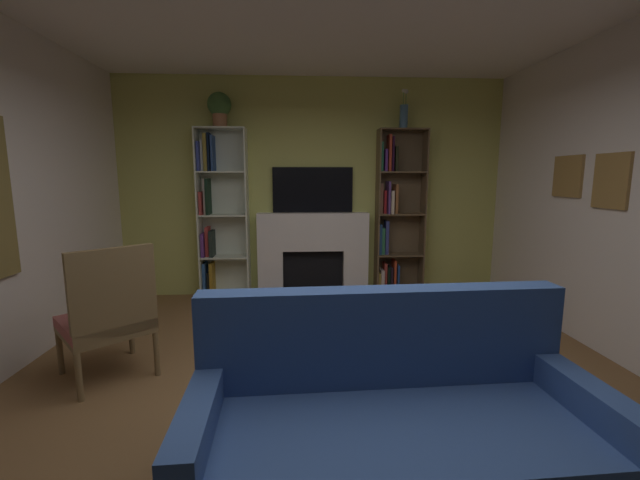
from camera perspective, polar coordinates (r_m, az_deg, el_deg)
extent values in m
plane|color=brown|center=(3.01, 1.35, -22.71)|extent=(6.74, 6.74, 0.00)
cube|color=#C1C262|center=(5.40, -1.07, 7.33)|extent=(5.16, 0.06, 2.86)
cube|color=olive|center=(4.31, 36.09, 6.82)|extent=(0.03, 0.39, 0.48)
cube|color=slate|center=(4.30, 35.99, 6.82)|extent=(0.01, 0.33, 0.42)
cube|color=olive|center=(4.76, 31.81, 7.71)|extent=(0.03, 0.41, 0.41)
cube|color=tan|center=(4.75, 31.71, 7.72)|extent=(0.01, 0.35, 0.35)
cube|color=white|center=(5.43, -7.02, -4.71)|extent=(0.33, 0.20, 0.61)
cube|color=white|center=(5.47, 5.01, -4.56)|extent=(0.33, 0.20, 0.61)
cube|color=white|center=(5.32, -1.00, 1.19)|extent=(1.47, 0.20, 0.50)
cube|color=black|center=(5.48, -1.01, -4.51)|extent=(0.81, 0.08, 0.61)
cube|color=#5E5457|center=(5.26, -0.86, -8.39)|extent=(1.57, 0.30, 0.03)
cube|color=black|center=(5.34, -1.04, 7.15)|extent=(1.05, 0.06, 0.59)
cube|color=silver|center=(5.39, -16.79, 3.41)|extent=(0.02, 0.28, 2.19)
cube|color=silver|center=(5.28, -10.29, 3.54)|extent=(0.02, 0.28, 2.19)
cube|color=silver|center=(5.46, -13.33, 3.62)|extent=(0.63, 0.02, 2.19)
cube|color=silver|center=(5.53, -13.16, -7.81)|extent=(0.60, 0.28, 0.02)
cube|color=#2A518E|center=(5.54, -15.99, -5.38)|extent=(0.03, 0.21, 0.45)
cube|color=black|center=(5.57, -15.48, -6.01)|extent=(0.03, 0.16, 0.31)
cube|color=olive|center=(5.53, -15.07, -5.41)|extent=(0.04, 0.20, 0.45)
cube|color=silver|center=(5.40, -13.36, -2.32)|extent=(0.60, 0.28, 0.02)
cube|color=#5E307B|center=(5.44, -16.20, -0.64)|extent=(0.04, 0.23, 0.30)
cube|color=#B53634|center=(5.44, -15.65, -0.19)|extent=(0.04, 0.19, 0.38)
cube|color=black|center=(5.41, -15.11, -0.45)|extent=(0.04, 0.23, 0.34)
cube|color=silver|center=(5.33, -13.57, 3.48)|extent=(0.60, 0.28, 0.02)
cube|color=#A83835|center=(5.38, -16.48, 5.07)|extent=(0.03, 0.23, 0.29)
cube|color=beige|center=(5.38, -15.98, 5.94)|extent=(0.02, 0.20, 0.45)
cube|color=black|center=(5.35, -15.63, 5.99)|extent=(0.04, 0.23, 0.46)
cube|color=silver|center=(5.31, -13.79, 9.39)|extent=(0.60, 0.28, 0.02)
cube|color=#334094|center=(5.37, -16.77, 11.30)|extent=(0.03, 0.24, 0.36)
cube|color=beige|center=(5.40, -16.33, 11.43)|extent=(0.03, 0.17, 0.39)
cube|color=olive|center=(5.38, -15.90, 11.88)|extent=(0.04, 0.19, 0.47)
cube|color=black|center=(5.37, -15.45, 11.96)|extent=(0.03, 0.19, 0.48)
cube|color=navy|center=(5.35, -14.99, 11.82)|extent=(0.03, 0.21, 0.44)
cube|color=silver|center=(5.34, -14.02, 15.19)|extent=(0.60, 0.28, 0.02)
cube|color=brown|center=(5.36, 8.18, 3.67)|extent=(0.02, 0.27, 2.19)
cube|color=brown|center=(5.51, 14.46, 3.63)|extent=(0.02, 0.27, 2.19)
cube|color=brown|center=(5.55, 11.04, 3.77)|extent=(0.63, 0.02, 2.19)
cube|color=brown|center=(5.63, 11.02, -7.44)|extent=(0.60, 0.27, 0.02)
cube|color=olive|center=(5.53, 8.30, -6.00)|extent=(0.03, 0.22, 0.29)
cube|color=beige|center=(5.54, 8.73, -5.81)|extent=(0.04, 0.22, 0.33)
cube|color=#A8382F|center=(5.56, 9.17, -5.31)|extent=(0.03, 0.18, 0.41)
cube|color=black|center=(5.56, 9.59, -5.57)|extent=(0.03, 0.21, 0.37)
cube|color=black|center=(5.57, 9.98, -5.55)|extent=(0.03, 0.20, 0.37)
cube|color=#BC3D21|center=(5.58, 10.46, -5.07)|extent=(0.03, 0.19, 0.46)
cube|color=navy|center=(5.58, 10.89, -5.39)|extent=(0.02, 0.21, 0.39)
cube|color=brown|center=(5.51, 11.19, -2.04)|extent=(0.60, 0.27, 0.02)
cube|color=navy|center=(5.43, 8.45, 0.13)|extent=(0.04, 0.19, 0.40)
cube|color=#30764C|center=(5.45, 8.87, -0.10)|extent=(0.04, 0.16, 0.35)
cube|color=#353D85|center=(5.46, 9.40, 0.40)|extent=(0.04, 0.16, 0.45)
cube|color=brown|center=(5.43, 11.36, 3.65)|extent=(0.60, 0.27, 0.02)
cube|color=brown|center=(5.38, 8.59, 5.89)|extent=(0.04, 0.18, 0.40)
cube|color=#A81E22|center=(5.40, 9.15, 5.40)|extent=(0.03, 0.16, 0.30)
cube|color=#57387D|center=(5.38, 9.65, 6.00)|extent=(0.03, 0.22, 0.42)
cube|color=beige|center=(5.39, 10.09, 5.35)|extent=(0.04, 0.22, 0.30)
cube|color=brown|center=(5.40, 10.66, 5.77)|extent=(0.03, 0.22, 0.38)
cube|color=brown|center=(5.41, 11.54, 9.45)|extent=(0.60, 0.27, 0.02)
cube|color=#286D4C|center=(5.37, 8.69, 11.62)|extent=(0.03, 0.19, 0.37)
cube|color=#512777|center=(5.37, 9.24, 11.12)|extent=(0.03, 0.20, 0.28)
cube|color=#AC3722|center=(5.40, 9.80, 12.08)|extent=(0.03, 0.18, 0.47)
cube|color=black|center=(5.40, 10.19, 11.93)|extent=(0.03, 0.19, 0.44)
cube|color=black|center=(5.40, 10.68, 11.26)|extent=(0.03, 0.21, 0.32)
cube|color=brown|center=(5.44, 11.73, 15.14)|extent=(0.60, 0.27, 0.02)
cylinder|color=#A96C48|center=(5.34, -14.07, 16.14)|extent=(0.18, 0.18, 0.16)
sphere|color=#3E6732|center=(5.37, -14.15, 18.23)|extent=(0.29, 0.29, 0.29)
cylinder|color=teal|center=(5.44, 11.83, 16.78)|extent=(0.10, 0.10, 0.29)
cylinder|color=#4C7F3F|center=(5.48, 12.15, 19.14)|extent=(0.01, 0.01, 0.16)
sphere|color=silver|center=(5.49, 12.18, 19.98)|extent=(0.06, 0.06, 0.06)
cylinder|color=#4C7F3F|center=(5.49, 11.79, 19.19)|extent=(0.01, 0.01, 0.18)
sphere|color=silver|center=(5.51, 11.82, 20.09)|extent=(0.05, 0.05, 0.05)
cube|color=#355492|center=(2.23, 10.91, -28.64)|extent=(2.00, 0.92, 0.46)
cube|color=#355492|center=(2.27, 8.79, -13.39)|extent=(1.97, 0.23, 0.53)
cube|color=#355492|center=(2.56, 32.69, -22.37)|extent=(0.17, 0.85, 0.62)
cube|color=#355492|center=(2.15, -16.50, -27.82)|extent=(0.17, 0.85, 0.62)
cylinder|color=brown|center=(3.43, -31.14, -16.08)|extent=(0.04, 0.04, 0.40)
cylinder|color=brown|center=(3.57, -22.27, -14.44)|extent=(0.04, 0.04, 0.40)
cylinder|color=brown|center=(3.95, -33.08, -13.01)|extent=(0.04, 0.04, 0.40)
cylinder|color=brown|center=(4.07, -25.32, -11.75)|extent=(0.04, 0.04, 0.40)
cube|color=#A45150|center=(3.66, -28.24, -10.23)|extent=(0.85, 0.85, 0.08)
cube|color=brown|center=(3.68, -28.17, -11.11)|extent=(0.85, 0.85, 0.04)
cube|color=brown|center=(3.33, -27.29, -6.72)|extent=(0.49, 0.43, 0.67)
cube|color=brown|center=(2.82, 6.87, -16.37)|extent=(0.71, 0.48, 0.04)
cylinder|color=brown|center=(2.69, 0.10, -22.45)|extent=(0.05, 0.05, 0.36)
cylinder|color=brown|center=(2.80, 14.80, -21.36)|extent=(0.05, 0.05, 0.36)
cylinder|color=brown|center=(3.06, -0.41, -18.31)|extent=(0.05, 0.05, 0.36)
cylinder|color=brown|center=(3.16, 12.31, -17.59)|extent=(0.05, 0.05, 0.36)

